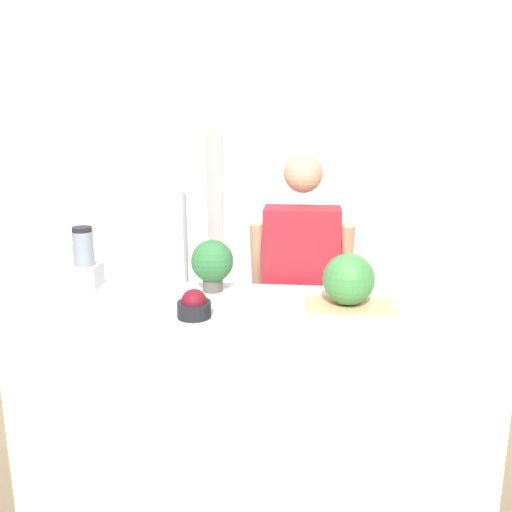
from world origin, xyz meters
name	(u,v)px	position (x,y,z in m)	size (l,w,h in m)	color
wall_back	(278,185)	(0.00, 2.16, 1.30)	(8.00, 0.06, 2.60)	white
counter_island	(255,403)	(0.00, 0.41, 0.47)	(2.07, 0.83, 0.95)	beige
refrigerator	(166,252)	(-0.77, 1.79, 0.86)	(0.72, 0.66, 1.73)	white
person	(301,295)	(0.20, 1.02, 0.83)	(0.56, 0.26, 1.62)	#4C608C
cutting_board	(350,306)	(0.44, 0.50, 0.95)	(0.42, 0.25, 0.01)	tan
watermelon	(349,279)	(0.43, 0.51, 1.08)	(0.24, 0.24, 0.24)	#3D7F3D
bowl_cherries	(194,306)	(-0.26, 0.30, 1.00)	(0.15, 0.15, 0.13)	black
bowl_cream	(236,315)	(-0.07, 0.26, 0.98)	(0.17, 0.17, 0.09)	white
blender	(85,263)	(-0.91, 0.69, 1.08)	(0.15, 0.15, 0.32)	#B7B7BC
potted_plant	(212,263)	(-0.24, 0.69, 1.10)	(0.21, 0.21, 0.27)	#514C47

